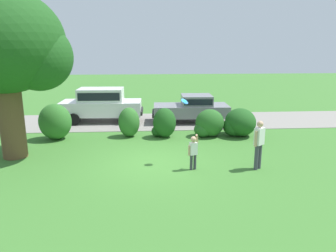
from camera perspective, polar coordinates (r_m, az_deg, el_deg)
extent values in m
plane|color=#3D752D|center=(12.08, -3.10, -6.56)|extent=(80.00, 80.00, 0.00)
cube|color=gray|center=(18.66, -3.49, 0.82)|extent=(28.00, 4.40, 0.02)
cylinder|color=brown|center=(13.69, -25.93, 1.18)|extent=(0.91, 0.91, 3.07)
ellipsoid|color=#1E511C|center=(13.43, -27.24, 13.18)|extent=(4.44, 4.44, 3.77)
ellipsoid|color=#1E511C|center=(13.02, -21.93, 11.27)|extent=(2.50, 2.50, 2.50)
ellipsoid|color=#33702B|center=(15.78, -19.32, 0.72)|extent=(1.49, 1.30, 1.67)
ellipsoid|color=#33702B|center=(15.48, -6.90, 0.68)|extent=(1.01, 0.91, 1.41)
ellipsoid|color=#1E511C|center=(15.26, -0.62, 0.58)|extent=(1.09, 1.05, 1.41)
ellipsoid|color=#1E511C|center=(15.49, -1.85, -0.91)|extent=(0.58, 0.58, 0.52)
ellipsoid|color=#286023|center=(15.55, 7.39, 0.55)|extent=(1.37, 1.21, 1.32)
ellipsoid|color=#286023|center=(15.45, 6.14, -0.61)|extent=(0.83, 0.83, 0.74)
ellipsoid|color=#1E511C|center=(15.94, 12.66, 0.67)|extent=(1.46, 1.74, 1.33)
ellipsoid|color=#1E511C|center=(15.85, 11.57, -0.07)|extent=(1.05, 1.05, 0.95)
cube|color=gray|center=(18.42, 4.06, 2.77)|extent=(4.26, 1.99, 0.64)
cube|color=gray|center=(18.35, 5.07, 4.61)|extent=(1.74, 1.68, 0.56)
cube|color=black|center=(18.35, 5.07, 4.61)|extent=(1.60, 1.69, 0.34)
cylinder|color=black|center=(17.49, 0.11, 0.93)|extent=(0.61, 0.24, 0.60)
cylinder|color=black|center=(19.32, -0.10, 2.18)|extent=(0.61, 0.24, 0.60)
cylinder|color=black|center=(17.78, 8.53, 0.99)|extent=(0.61, 0.24, 0.60)
cylinder|color=black|center=(19.58, 7.55, 2.21)|extent=(0.61, 0.24, 0.60)
cube|color=black|center=(18.35, -2.61, 2.24)|extent=(0.18, 1.75, 0.20)
cube|color=black|center=(18.80, 10.56, 2.29)|extent=(0.18, 1.75, 0.20)
cube|color=white|center=(18.86, -11.66, 3.15)|extent=(4.54, 1.95, 0.80)
cube|color=white|center=(18.74, -11.77, 5.43)|extent=(2.51, 1.68, 0.72)
cube|color=black|center=(18.74, -11.77, 5.43)|extent=(2.32, 1.70, 0.43)
cylinder|color=black|center=(18.33, -16.34, 1.10)|extent=(0.69, 0.24, 0.68)
cylinder|color=black|center=(20.12, -15.12, 2.28)|extent=(0.69, 0.24, 0.68)
cylinder|color=black|center=(17.87, -7.62, 1.22)|extent=(0.69, 0.24, 0.68)
cylinder|color=black|center=(19.70, -7.17, 2.41)|extent=(0.69, 0.24, 0.68)
cube|color=black|center=(19.39, -18.33, 2.42)|extent=(0.16, 1.75, 0.20)
cube|color=black|center=(18.68, -4.67, 2.66)|extent=(0.16, 1.75, 0.20)
cylinder|color=#383842|center=(11.37, 4.13, -6.42)|extent=(0.10, 0.10, 0.55)
cylinder|color=#383842|center=(11.42, 4.77, -6.33)|extent=(0.10, 0.10, 0.55)
cube|color=white|center=(11.23, 4.50, -4.00)|extent=(0.30, 0.23, 0.44)
sphere|color=tan|center=(11.13, 4.53, -2.34)|extent=(0.20, 0.20, 0.20)
cylinder|color=tan|center=(11.25, 5.16, -2.29)|extent=(0.16, 0.28, 0.39)
cylinder|color=tan|center=(11.18, 3.76, -4.34)|extent=(0.07, 0.07, 0.36)
cylinder|color=#337FDB|center=(11.58, 2.94, 4.35)|extent=(0.30, 0.27, 0.24)
cylinder|color=#1EB7B2|center=(11.58, 2.94, 4.37)|extent=(0.17, 0.15, 0.14)
cylinder|color=#3F3F4C|center=(11.71, 15.35, -5.38)|extent=(0.14, 0.14, 0.90)
cylinder|color=#3F3F4C|center=(11.87, 15.86, -5.15)|extent=(0.14, 0.14, 0.90)
cube|color=white|center=(11.57, 15.84, -1.75)|extent=(0.42, 0.40, 0.60)
sphere|color=tan|center=(11.47, 15.98, 0.32)|extent=(0.22, 0.22, 0.22)
cylinder|color=tan|center=(11.40, 15.25, -2.20)|extent=(0.09, 0.09, 0.55)
cylinder|color=tan|center=(11.77, 16.39, -1.78)|extent=(0.09, 0.09, 0.55)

